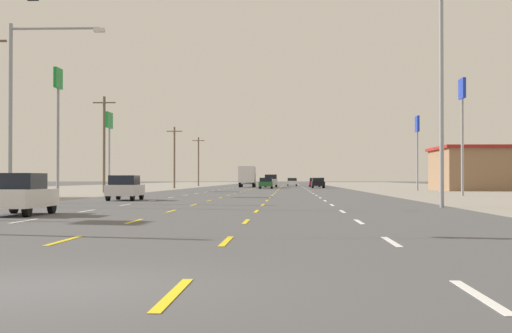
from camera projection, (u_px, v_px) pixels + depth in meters
The scene contains 22 objects.
ground_plane at pixel (258, 192), 75.39m from camera, with size 572.00×572.00×0.00m, color #4C4C4F.
lot_apron_left at pixel (9, 192), 76.46m from camera, with size 28.00×440.00×0.01m, color gray.
lane_markings at pixel (268, 188), 113.85m from camera, with size 10.64×227.60×0.01m.
signal_span_wire at pixel (173, 47), 20.70m from camera, with size 26.74×0.53×8.66m.
hatchback_far_left_nearest at pixel (20, 194), 28.10m from camera, with size 1.72×3.90×1.54m.
hatchback_far_left_near at pixel (125, 188), 47.43m from camera, with size 1.72×3.90×1.54m.
sedan_center_turn_mid at pixel (266, 183), 102.24m from camera, with size 1.80×4.50×1.46m.
sedan_far_right_midfar at pixel (318, 183), 108.78m from camera, with size 1.80×4.50×1.46m.
box_truck_inner_left_far at pixel (247, 175), 119.20m from camera, with size 2.40×7.20×3.23m.
suv_center_turn_farther at pixel (271, 181), 120.53m from camera, with size 1.98×4.90×1.98m.
sedan_far_right_farthest at pixel (315, 182), 125.20m from camera, with size 1.80×4.50×1.46m.
sedan_inner_right_distant_a at pixel (292, 182), 138.56m from camera, with size 1.80×4.50×1.46m.
storefront_right_row_2 at pixel (485, 168), 87.46m from camera, with size 11.26×13.08×4.96m.
pole_sign_left_row_1 at pixel (58, 103), 59.09m from camera, with size 0.24×1.68×9.85m.
pole_sign_left_row_2 at pixel (109, 130), 82.36m from camera, with size 0.24×2.47×8.45m.
pole_sign_right_row_1 at pixel (462, 110), 60.33m from camera, with size 0.24×1.69×9.21m.
pole_sign_right_row_2 at pixel (417, 135), 85.35m from camera, with size 0.24×1.72×8.30m.
streetlight_left_row_0 at pixel (22, 98), 36.47m from camera, with size 4.62×0.26×8.72m.
streetlight_right_row_0 at pixel (435, 83), 35.63m from camera, with size 3.41×0.26×10.17m.
utility_pole_left_row_1 at pixel (104, 142), 74.14m from camera, with size 2.20×0.26×9.28m.
utility_pole_left_row_2 at pixel (174, 156), 107.26m from camera, with size 2.20×0.26×8.56m.
utility_pole_left_row_3 at pixel (198, 161), 138.79m from camera, with size 2.20×0.26×8.81m.
Camera 1 is at (3.09, -9.36, 1.34)m, focal length 53.98 mm.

